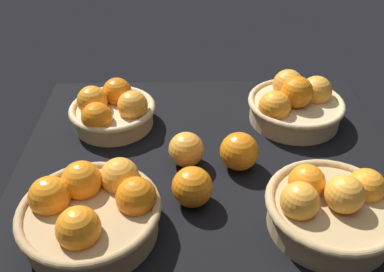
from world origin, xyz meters
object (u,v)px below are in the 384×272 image
loose_orange_front_gap (186,149)px  basket_far_right (92,210)px  basket_far_left (330,207)px  basket_near_right (112,110)px  basket_near_left (295,104)px  loose_orange_back_gap (239,151)px  loose_orange_side_gap (192,187)px

loose_orange_front_gap → basket_far_right: bearing=46.8°
basket_far_left → basket_near_right: 54.84cm
basket_near_left → basket_near_right: bearing=1.5°
basket_far_left → loose_orange_back_gap: 22.16cm
basket_near_right → basket_far_right: bearing=91.2°
loose_orange_front_gap → loose_orange_side_gap: loose_orange_side_gap is taller
loose_orange_back_gap → loose_orange_side_gap: bearing=45.7°
basket_near_right → loose_orange_side_gap: (-18.68, 27.36, -0.33)cm
basket_far_right → loose_orange_back_gap: bearing=-149.4°
basket_far_left → loose_orange_front_gap: (25.44, -18.35, -0.70)cm
basket_near_left → loose_orange_front_gap: (27.09, 16.67, -0.80)cm
loose_orange_side_gap → basket_far_right: bearing=19.1°
basket_far_left → basket_near_left: (-1.65, -35.02, 0.09)cm
loose_orange_back_gap → loose_orange_side_gap: 14.65cm
basket_near_right → loose_orange_front_gap: bearing=138.8°
loose_orange_back_gap → loose_orange_side_gap: size_ratio=1.04×
loose_orange_front_gap → loose_orange_back_gap: (-11.18, 1.39, 0.31)cm
basket_near_left → loose_orange_back_gap: bearing=48.6°
loose_orange_back_gap → basket_near_right: bearing=-30.3°
basket_far_left → loose_orange_back_gap: basket_far_left is taller
basket_far_right → basket_near_right: size_ratio=1.20×
basket_near_right → basket_near_left: bearing=-178.5°
basket_near_left → loose_orange_front_gap: basket_near_left is taller
basket_near_left → loose_orange_side_gap: basket_near_left is taller
loose_orange_front_gap → loose_orange_side_gap: size_ratio=0.96×
basket_far_left → loose_orange_back_gap: size_ratio=2.89×
basket_near_left → basket_far_left: bearing=87.3°
loose_orange_front_gap → loose_orange_back_gap: bearing=172.9°
basket_near_left → basket_near_right: (44.81, 1.18, -0.30)cm
loose_orange_side_gap → basket_near_right: bearing=-55.7°
basket_far_right → basket_near_left: size_ratio=1.07×
basket_near_left → loose_orange_back_gap: basket_near_left is taller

